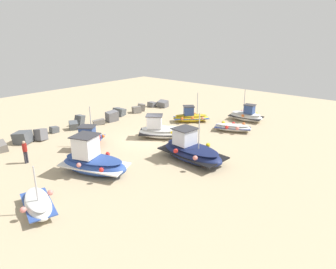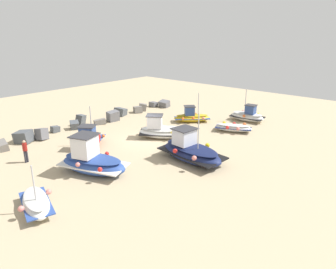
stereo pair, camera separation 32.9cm
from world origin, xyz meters
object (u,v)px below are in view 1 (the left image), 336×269
(fishing_boat_0, at_px, (191,151))
(fishing_boat_1, at_px, (93,161))
(fishing_boat_5, at_px, (162,131))
(fishing_boat_4, at_px, (89,141))
(fishing_boat_3, at_px, (233,127))
(person_walking, at_px, (25,150))
(fishing_boat_6, at_px, (191,117))
(fishing_boat_2, at_px, (246,115))
(fishing_boat_7, at_px, (38,204))

(fishing_boat_0, xyz_separation_m, fishing_boat_1, (-6.05, 3.70, 0.10))
(fishing_boat_1, relative_size, fishing_boat_5, 1.10)
(fishing_boat_4, bearing_deg, fishing_boat_5, 119.91)
(fishing_boat_0, bearing_deg, fishing_boat_4, 29.78)
(fishing_boat_3, xyz_separation_m, person_walking, (-16.44, 7.56, 0.61))
(fishing_boat_1, distance_m, fishing_boat_6, 14.58)
(fishing_boat_2, bearing_deg, fishing_boat_3, -84.51)
(fishing_boat_2, height_order, fishing_boat_6, fishing_boat_2)
(fishing_boat_2, relative_size, fishing_boat_7, 1.01)
(fishing_boat_0, bearing_deg, fishing_boat_2, -75.09)
(fishing_boat_6, height_order, person_walking, fishing_boat_6)
(fishing_boat_5, bearing_deg, fishing_boat_0, 116.90)
(fishing_boat_4, relative_size, fishing_boat_6, 1.14)
(fishing_boat_5, relative_size, fishing_boat_6, 1.28)
(fishing_boat_0, xyz_separation_m, fishing_boat_6, (8.31, 6.19, -0.20))
(fishing_boat_2, distance_m, fishing_boat_3, 4.21)
(fishing_boat_1, bearing_deg, fishing_boat_5, -100.54)
(fishing_boat_4, xyz_separation_m, fishing_boat_6, (11.70, -1.55, -0.09))
(fishing_boat_3, distance_m, fishing_boat_6, 5.01)
(fishing_boat_0, distance_m, person_walking, 11.98)
(fishing_boat_5, distance_m, fishing_boat_6, 5.95)
(fishing_boat_3, relative_size, person_walking, 2.21)
(fishing_boat_0, xyz_separation_m, fishing_boat_5, (2.47, 5.03, -0.08))
(fishing_boat_1, relative_size, fishing_boat_2, 1.39)
(fishing_boat_3, height_order, fishing_boat_4, fishing_boat_4)
(fishing_boat_0, xyz_separation_m, fishing_boat_4, (-3.39, 7.74, -0.11))
(fishing_boat_3, xyz_separation_m, fishing_boat_7, (-19.10, 0.87, 0.05))
(fishing_boat_4, bearing_deg, fishing_boat_3, 115.36)
(fishing_boat_7, bearing_deg, fishing_boat_5, -59.34)
(fishing_boat_0, distance_m, fishing_boat_4, 8.45)
(fishing_boat_2, xyz_separation_m, fishing_boat_4, (-15.79, 5.83, 0.05))
(fishing_boat_1, xyz_separation_m, fishing_boat_3, (14.31, -2.50, -0.48))
(fishing_boat_2, height_order, person_walking, fishing_boat_2)
(fishing_boat_2, height_order, fishing_boat_3, fishing_boat_2)
(fishing_boat_6, distance_m, fishing_boat_7, 19.60)
(fishing_boat_0, distance_m, fishing_boat_2, 12.55)
(fishing_boat_1, height_order, fishing_boat_2, fishing_boat_2)
(fishing_boat_2, xyz_separation_m, fishing_boat_7, (-23.25, 0.15, -0.17))
(person_walking, bearing_deg, fishing_boat_3, 58.98)
(fishing_boat_6, xyz_separation_m, person_walking, (-16.49, 2.56, 0.44))
(fishing_boat_2, relative_size, fishing_boat_3, 0.99)
(fishing_boat_2, distance_m, fishing_boat_7, 23.25)
(fishing_boat_4, bearing_deg, fishing_boat_7, 2.02)
(fishing_boat_1, relative_size, fishing_boat_7, 1.41)
(fishing_boat_4, height_order, fishing_boat_5, fishing_boat_4)
(fishing_boat_7, bearing_deg, fishing_boat_4, -34.62)
(fishing_boat_1, height_order, fishing_boat_7, fishing_boat_7)
(fishing_boat_4, bearing_deg, fishing_boat_2, 124.46)
(fishing_boat_4, relative_size, fishing_boat_7, 1.14)
(fishing_boat_4, bearing_deg, fishing_boat_0, 78.37)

